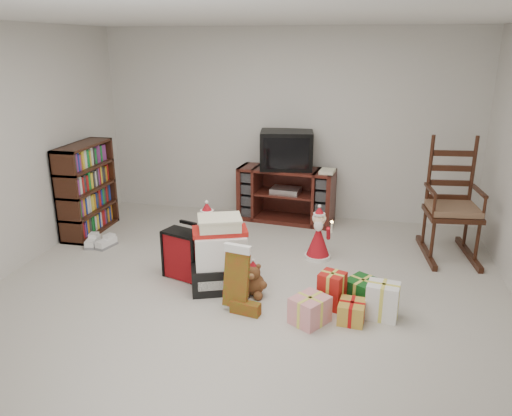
{
  "coord_description": "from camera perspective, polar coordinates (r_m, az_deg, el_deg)",
  "views": [
    {
      "loc": [
        1.02,
        -4.07,
        2.3
      ],
      "look_at": [
        -0.01,
        0.6,
        0.7
      ],
      "focal_mm": 35.0,
      "sensor_mm": 36.0,
      "label": 1
    }
  ],
  "objects": [
    {
      "name": "teddy_bear",
      "position": [
        4.79,
        -0.31,
        -8.35
      ],
      "size": [
        0.22,
        0.19,
        0.32
      ],
      "color": "brown",
      "rests_on": "floor"
    },
    {
      "name": "rocking_chair",
      "position": [
        5.98,
        21.39,
        -0.67
      ],
      "size": [
        0.65,
        0.97,
        1.38
      ],
      "rotation": [
        0.0,
        0.0,
        0.11
      ],
      "color": "#39190F",
      "rests_on": "floor"
    },
    {
      "name": "santa_figurine",
      "position": [
        5.57,
        7.13,
        -3.46
      ],
      "size": [
        0.3,
        0.28,
        0.61
      ],
      "color": "#A5111B",
      "rests_on": "floor"
    },
    {
      "name": "mrs_claus_figurine",
      "position": [
        5.48,
        -5.53,
        -3.48
      ],
      "size": [
        0.33,
        0.31,
        0.68
      ],
      "color": "#A5111B",
      "rests_on": "floor"
    },
    {
      "name": "bookshelf",
      "position": [
        6.56,
        -18.76,
        1.91
      ],
      "size": [
        0.31,
        0.93,
        1.13
      ],
      "color": "#39190F",
      "rests_on": "floor"
    },
    {
      "name": "sneaker_pair",
      "position": [
        6.19,
        -17.46,
        -3.79
      ],
      "size": [
        0.35,
        0.29,
        0.1
      ],
      "rotation": [
        0.0,
        0.0,
        0.02
      ],
      "color": "white",
      "rests_on": "floor"
    },
    {
      "name": "stocking",
      "position": [
        4.47,
        -2.25,
        -7.96
      ],
      "size": [
        0.31,
        0.18,
        0.63
      ],
      "primitive_type": null,
      "rotation": [
        0.0,
        0.0,
        -0.19
      ],
      "color": "#0D7C13",
      "rests_on": "floor"
    },
    {
      "name": "crt_television",
      "position": [
        6.54,
        3.49,
        6.65
      ],
      "size": [
        0.73,
        0.58,
        0.49
      ],
      "rotation": [
        0.0,
        0.0,
        0.15
      ],
      "color": "black",
      "rests_on": "tv_stand"
    },
    {
      "name": "tv_stand",
      "position": [
        6.68,
        3.46,
        1.52
      ],
      "size": [
        1.3,
        0.58,
        0.72
      ],
      "rotation": [
        0.0,
        0.0,
        -0.11
      ],
      "color": "#4E1B16",
      "rests_on": "floor"
    },
    {
      "name": "gift_cluster",
      "position": [
        4.55,
        10.79,
        -10.4
      ],
      "size": [
        0.77,
        0.87,
        0.26
      ],
      "color": "red",
      "rests_on": "floor"
    },
    {
      "name": "gift_pile",
      "position": [
        4.85,
        -4.08,
        -5.73
      ],
      "size": [
        0.68,
        0.59,
        0.72
      ],
      "rotation": [
        0.0,
        0.0,
        0.36
      ],
      "color": "black",
      "rests_on": "floor"
    },
    {
      "name": "room",
      "position": [
        4.33,
        -1.63,
        4.39
      ],
      "size": [
        5.01,
        5.01,
        2.51
      ],
      "color": "beige",
      "rests_on": "ground"
    },
    {
      "name": "red_suitcase",
      "position": [
        5.12,
        -8.25,
        -5.28
      ],
      "size": [
        0.43,
        0.32,
        0.59
      ],
      "rotation": [
        0.0,
        0.0,
        -0.33
      ],
      "color": "maroon",
      "rests_on": "floor"
    }
  ]
}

